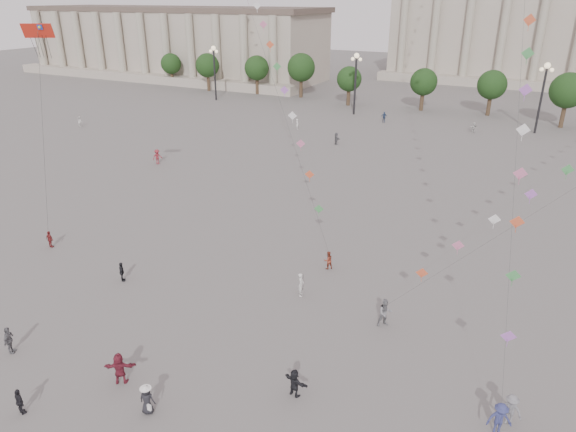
% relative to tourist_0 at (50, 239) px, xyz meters
% --- Properties ---
extents(ground, '(360.00, 360.00, 0.00)m').
position_rel_tourist_0_xyz_m(ground, '(19.14, -7.89, -0.75)').
color(ground, '#5B5856').
rests_on(ground, ground).
extents(hall_west, '(84.00, 26.22, 17.20)m').
position_rel_tourist_0_xyz_m(hall_west, '(-55.86, 86.00, 7.68)').
color(hall_west, '#A89B8D').
rests_on(hall_west, ground).
extents(hall_central, '(48.30, 34.30, 35.50)m').
position_rel_tourist_0_xyz_m(hall_central, '(19.14, 121.33, 13.49)').
color(hall_central, '#A89B8D').
rests_on(hall_central, ground).
extents(tree_row, '(137.12, 5.12, 8.00)m').
position_rel_tourist_0_xyz_m(tree_row, '(19.14, 70.11, 4.65)').
color(tree_row, '#3C291E').
rests_on(tree_row, ground).
extents(lamp_post_far_west, '(2.00, 0.90, 10.65)m').
position_rel_tourist_0_xyz_m(lamp_post_far_west, '(-25.86, 62.11, 6.61)').
color(lamp_post_far_west, '#262628').
rests_on(lamp_post_far_west, ground).
extents(lamp_post_mid_west, '(2.00, 0.90, 10.65)m').
position_rel_tourist_0_xyz_m(lamp_post_mid_west, '(4.14, 62.11, 6.61)').
color(lamp_post_mid_west, '#262628').
rests_on(lamp_post_mid_west, ground).
extents(lamp_post_mid_east, '(2.00, 0.90, 10.65)m').
position_rel_tourist_0_xyz_m(lamp_post_mid_east, '(34.14, 62.11, 6.61)').
color(lamp_post_mid_east, '#262628').
rests_on(lamp_post_mid_east, ground).
extents(person_crowd_0, '(1.17, 0.86, 1.84)m').
position_rel_tourist_0_xyz_m(person_crowd_0, '(10.93, 58.32, 0.17)').
color(person_crowd_0, navy).
rests_on(person_crowd_0, ground).
extents(person_crowd_1, '(1.04, 1.02, 1.70)m').
position_rel_tourist_0_xyz_m(person_crowd_1, '(-32.22, 32.61, 0.10)').
color(person_crowd_1, white).
rests_on(person_crowd_1, ground).
extents(person_crowd_2, '(1.16, 1.41, 1.90)m').
position_rel_tourist_0_xyz_m(person_crowd_2, '(-7.57, 22.61, 0.20)').
color(person_crowd_2, maroon).
rests_on(person_crowd_2, ground).
extents(person_crowd_3, '(1.58, 0.83, 1.63)m').
position_rel_tourist_0_xyz_m(person_crowd_3, '(26.35, -6.25, 0.07)').
color(person_crowd_3, black).
rests_on(person_crowd_3, ground).
extents(person_crowd_4, '(1.32, 1.49, 1.64)m').
position_rel_tourist_0_xyz_m(person_crowd_4, '(25.51, 58.03, 0.07)').
color(person_crowd_4, beige).
rests_on(person_crowd_4, ground).
extents(person_crowd_6, '(1.25, 0.87, 1.77)m').
position_rel_tourist_0_xyz_m(person_crowd_6, '(36.77, -3.14, 0.14)').
color(person_crowd_6, slate).
rests_on(person_crowd_6, ground).
extents(person_crowd_10, '(0.71, 0.72, 1.68)m').
position_rel_tourist_0_xyz_m(person_crowd_10, '(0.07, 47.26, 0.09)').
color(person_crowd_10, silver).
rests_on(person_crowd_10, ground).
extents(person_crowd_12, '(1.51, 1.53, 1.75)m').
position_rel_tourist_0_xyz_m(person_crowd_12, '(9.10, 41.67, 0.13)').
color(person_crowd_12, '#57585B').
rests_on(person_crowd_12, ground).
extents(person_crowd_13, '(0.60, 0.75, 1.78)m').
position_rel_tourist_0_xyz_m(person_crowd_13, '(22.30, 2.87, 0.14)').
color(person_crowd_13, silver).
rests_on(person_crowd_13, ground).
extents(tourist_0, '(0.91, 0.44, 1.49)m').
position_rel_tourist_0_xyz_m(tourist_0, '(0.00, 0.00, 0.00)').
color(tourist_0, maroon).
rests_on(tourist_0, ground).
extents(tourist_1, '(0.88, 0.92, 1.54)m').
position_rel_tourist_0_xyz_m(tourist_1, '(9.50, -1.44, 0.02)').
color(tourist_1, black).
rests_on(tourist_1, ground).
extents(tourist_2, '(1.80, 1.39, 1.90)m').
position_rel_tourist_0_xyz_m(tourist_2, '(17.37, -9.76, 0.20)').
color(tourist_2, maroon).
rests_on(tourist_2, ground).
extents(tourist_3, '(0.90, 1.11, 1.77)m').
position_rel_tourist_0_xyz_m(tourist_3, '(9.62, -10.85, 0.14)').
color(tourist_3, slate).
rests_on(tourist_3, ground).
extents(tourist_4, '(0.95, 0.57, 1.51)m').
position_rel_tourist_0_xyz_m(tourist_4, '(14.50, -13.84, 0.01)').
color(tourist_4, black).
rests_on(tourist_4, ground).
extents(kite_flyer_0, '(0.90, 0.91, 1.48)m').
position_rel_tourist_0_xyz_m(kite_flyer_0, '(22.47, 7.40, -0.01)').
color(kite_flyer_0, brown).
rests_on(kite_flyer_0, ground).
extents(kite_flyer_1, '(1.37, 1.09, 1.85)m').
position_rel_tourist_0_xyz_m(kite_flyer_1, '(36.36, -4.11, 0.18)').
color(kite_flyer_1, navy).
rests_on(kite_flyer_1, ground).
extents(kite_flyer_2, '(1.19, 1.16, 1.93)m').
position_rel_tourist_0_xyz_m(kite_flyer_2, '(28.71, 2.10, 0.22)').
color(kite_flyer_2, slate).
rests_on(kite_flyer_2, ground).
extents(hat_person, '(0.91, 0.71, 1.69)m').
position_rel_tourist_0_xyz_m(hat_person, '(20.22, -10.81, 0.12)').
color(hat_person, black).
rests_on(hat_person, ground).
extents(dragon_kite, '(2.17, 1.53, 16.39)m').
position_rel_tourist_0_xyz_m(dragon_kite, '(1.69, 1.20, 15.86)').
color(dragon_kite, red).
rests_on(dragon_kite, ground).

